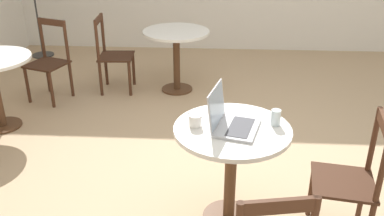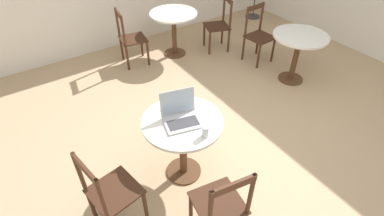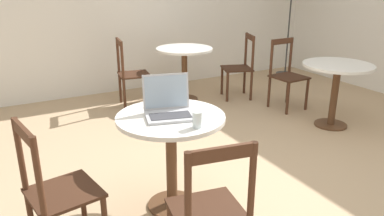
% 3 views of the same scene
% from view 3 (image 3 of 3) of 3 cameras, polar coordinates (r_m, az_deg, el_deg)
% --- Properties ---
extents(ground_plane, '(16.00, 16.00, 0.00)m').
position_cam_3_polar(ground_plane, '(3.22, 10.70, -11.55)').
color(ground_plane, tan).
extents(cafe_table_near, '(0.76, 0.76, 0.73)m').
position_cam_3_polar(cafe_table_near, '(2.65, -3.22, -4.27)').
color(cafe_table_near, '#51331E').
rests_on(cafe_table_near, ground_plane).
extents(cafe_table_mid, '(0.76, 0.76, 0.73)m').
position_cam_3_polar(cafe_table_mid, '(4.47, 21.18, 4.35)').
color(cafe_table_mid, '#51331E').
rests_on(cafe_table_mid, ground_plane).
extents(cafe_table_far, '(0.76, 0.76, 0.73)m').
position_cam_3_polar(cafe_table_far, '(5.12, -1.17, 7.44)').
color(cafe_table_far, '#51331E').
rests_on(cafe_table_far, ground_plane).
extents(chair_near_left, '(0.45, 0.45, 0.89)m').
position_cam_3_polar(chair_near_left, '(2.39, -19.96, -12.10)').
color(chair_near_left, '#472819').
rests_on(chair_near_left, ground_plane).
extents(chair_near_front, '(0.45, 0.45, 0.89)m').
position_cam_3_polar(chair_near_front, '(2.09, 2.86, -15.88)').
color(chair_near_front, '#472819').
rests_on(chair_near_front, ground_plane).
extents(chair_mid_back, '(0.41, 0.41, 0.89)m').
position_cam_3_polar(chair_mid_back, '(4.98, 14.24, 4.85)').
color(chair_mid_back, '#472819').
rests_on(chair_mid_back, ground_plane).
extents(chair_far_left, '(0.44, 0.44, 0.89)m').
position_cam_3_polar(chair_far_left, '(4.97, -9.32, 5.18)').
color(chair_far_left, '#472819').
rests_on(chair_far_left, ground_plane).
extents(chair_far_right, '(0.50, 0.50, 0.89)m').
position_cam_3_polar(chair_far_right, '(5.30, 7.31, 6.16)').
color(chair_far_right, '#472819').
rests_on(chair_far_right, ground_plane).
extents(laptop, '(0.39, 0.36, 0.27)m').
position_cam_3_polar(laptop, '(2.59, -3.59, 0.05)').
color(laptop, '#B7B7BC').
rests_on(laptop, cafe_table_near).
extents(mouse, '(0.06, 0.10, 0.03)m').
position_cam_3_polar(mouse, '(2.86, -2.57, 1.22)').
color(mouse, '#B7B7BC').
rests_on(mouse, cafe_table_near).
extents(mug, '(0.12, 0.08, 0.08)m').
position_cam_3_polar(mug, '(2.79, -5.18, 1.18)').
color(mug, silver).
rests_on(mug, cafe_table_near).
extents(drinking_glass, '(0.06, 0.06, 0.11)m').
position_cam_3_polar(drinking_glass, '(2.37, 0.81, -1.79)').
color(drinking_glass, silver).
rests_on(drinking_glass, cafe_table_near).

